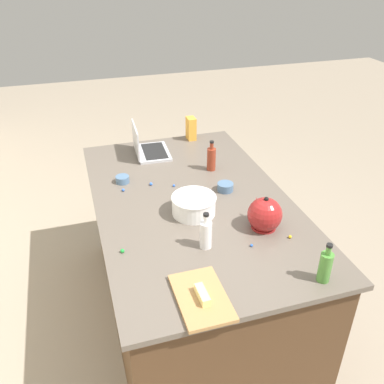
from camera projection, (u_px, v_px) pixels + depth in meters
name	position (u px, v px, depth m)	size (l,w,h in m)	color
ground_plane	(192.00, 310.00, 2.87)	(12.00, 12.00, 0.00)	gray
island_counter	(192.00, 259.00, 2.64)	(1.82, 1.10, 0.90)	#4C331E
laptop	(147.00, 148.00, 2.91)	(0.32, 0.25, 0.22)	#B7B7BC
mixing_bowl_large	(194.00, 204.00, 2.26)	(0.25, 0.25, 0.11)	white
bottle_vinegar	(206.00, 234.00, 2.00)	(0.06, 0.06, 0.19)	white
bottle_olive	(325.00, 266.00, 1.79)	(0.06, 0.06, 0.20)	#4C8C38
bottle_soy	(211.00, 158.00, 2.69)	(0.06, 0.06, 0.20)	maroon
kettle	(265.00, 215.00, 2.13)	(0.21, 0.18, 0.20)	maroon
cutting_board	(201.00, 297.00, 1.73)	(0.33, 0.21, 0.02)	#AD7F4C
butter_stick_left	(202.00, 295.00, 1.70)	(0.11, 0.04, 0.04)	#F4E58C
ramekin_small	(123.00, 179.00, 2.58)	(0.08, 0.08, 0.04)	slate
ramekin_medium	(225.00, 187.00, 2.49)	(0.10, 0.10, 0.05)	slate
candy_bag	(191.00, 128.00, 3.12)	(0.09, 0.06, 0.17)	gold
candy_0	(174.00, 186.00, 2.53)	(0.02, 0.02, 0.02)	blue
candy_1	(151.00, 184.00, 2.55)	(0.02, 0.02, 0.02)	blue
candy_2	(139.00, 153.00, 2.93)	(0.02, 0.02, 0.02)	red
candy_3	(255.00, 208.00, 2.32)	(0.01, 0.01, 0.01)	red
candy_4	(252.00, 245.00, 2.03)	(0.01, 0.01, 0.01)	blue
candy_5	(290.00, 237.00, 2.09)	(0.02, 0.02, 0.02)	yellow
candy_6	(139.00, 154.00, 2.91)	(0.02, 0.02, 0.02)	#CC3399
candy_7	(123.00, 190.00, 2.49)	(0.02, 0.02, 0.02)	blue
candy_8	(122.00, 251.00, 1.99)	(0.02, 0.02, 0.02)	green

